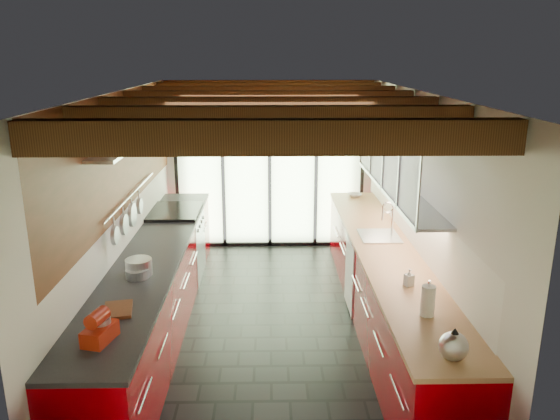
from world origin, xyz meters
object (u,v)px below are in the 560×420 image
object	(u,v)px
stand_mixer	(100,328)
kettle	(454,344)
paper_towel	(428,301)
soap_bottle	(409,277)
bowl	(355,195)

from	to	relation	value
stand_mixer	kettle	distance (m)	2.56
paper_towel	soap_bottle	world-z (taller)	paper_towel
soap_bottle	bowl	world-z (taller)	soap_bottle
kettle	soap_bottle	bearing A→B (deg)	90.00
paper_towel	soap_bottle	size ratio (longest dim) A/B	1.89
kettle	bowl	xyz separation A→B (m)	(0.00, 4.50, -0.08)
bowl	paper_towel	bearing A→B (deg)	-90.00
soap_bottle	bowl	bearing A→B (deg)	90.00
stand_mixer	kettle	bearing A→B (deg)	-6.62
kettle	paper_towel	distance (m)	0.64
stand_mixer	paper_towel	size ratio (longest dim) A/B	1.03
stand_mixer	kettle	world-z (taller)	stand_mixer
stand_mixer	bowl	distance (m)	4.91
kettle	soap_bottle	xyz separation A→B (m)	(0.00, 1.24, -0.03)
stand_mixer	kettle	size ratio (longest dim) A/B	1.13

